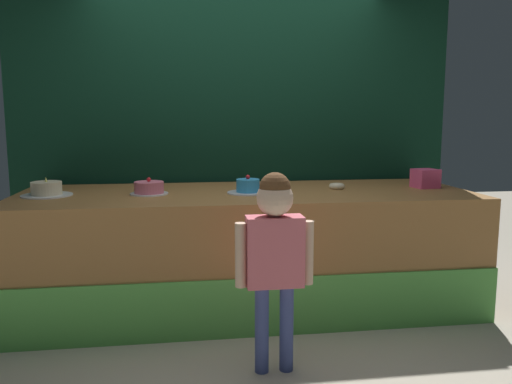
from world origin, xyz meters
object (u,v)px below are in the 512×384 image
at_px(cake_center, 149,188).
at_px(donut, 337,186).
at_px(child_figure, 275,245).
at_px(pink_box, 425,178).
at_px(cake_left, 47,190).
at_px(cake_right, 248,187).

bearing_deg(cake_center, donut, 3.36).
bearing_deg(donut, child_figure, -121.90).
relative_size(pink_box, cake_center, 0.66).
bearing_deg(pink_box, cake_left, -179.41).
xyz_separation_m(donut, cake_left, (-2.16, -0.06, 0.02)).
height_order(donut, cake_center, cake_center).
relative_size(donut, cake_left, 0.35).
bearing_deg(pink_box, donut, 177.81).
relative_size(cake_center, cake_right, 0.90).
distance_m(cake_center, cake_right, 0.72).
bearing_deg(cake_center, cake_left, 177.82).
bearing_deg(cake_center, pink_box, 1.51).
relative_size(child_figure, pink_box, 6.35).
bearing_deg(cake_left, donut, 1.51).
height_order(pink_box, cake_left, pink_box).
distance_m(cake_left, cake_center, 0.72).
xyz_separation_m(child_figure, donut, (0.70, 1.12, 0.17)).
xyz_separation_m(cake_center, cake_right, (0.72, -0.05, 0.00)).
height_order(child_figure, cake_right, child_figure).
bearing_deg(donut, cake_left, -178.49).
bearing_deg(cake_right, child_figure, -88.54).
distance_m(cake_left, cake_right, 1.45).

